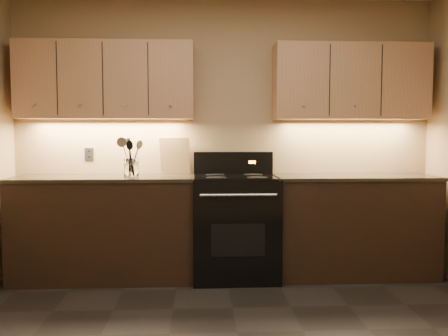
{
  "coord_description": "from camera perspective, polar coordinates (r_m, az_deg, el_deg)",
  "views": [
    {
      "loc": [
        -0.24,
        -2.59,
        1.3
      ],
      "look_at": [
        -0.03,
        1.45,
        1.02
      ],
      "focal_mm": 38.0,
      "sensor_mm": 36.0,
      "label": 1
    }
  ],
  "objects": [
    {
      "name": "wall_back",
      "position": [
        4.6,
        0.09,
        3.97
      ],
      "size": [
        4.0,
        0.04,
        2.6
      ],
      "primitive_type": "cube",
      "color": "tan",
      "rests_on": "ground"
    },
    {
      "name": "counter_left",
      "position": [
        4.46,
        -14.08,
        -6.95
      ],
      "size": [
        1.62,
        0.62,
        0.93
      ],
      "color": "black",
      "rests_on": "ground"
    },
    {
      "name": "counter_right",
      "position": [
        4.6,
        15.25,
        -6.63
      ],
      "size": [
        1.46,
        0.62,
        0.93
      ],
      "color": "black",
      "rests_on": "ground"
    },
    {
      "name": "stove",
      "position": [
        4.36,
        1.37,
        -6.88
      ],
      "size": [
        0.76,
        0.68,
        1.14
      ],
      "color": "black",
      "rests_on": "ground"
    },
    {
      "name": "upper_cab_left",
      "position": [
        4.55,
        -14.0,
        10.16
      ],
      "size": [
        1.6,
        0.3,
        0.7
      ],
      "primitive_type": "cube",
      "color": "tan",
      "rests_on": "wall_back"
    },
    {
      "name": "upper_cab_right",
      "position": [
        4.69,
        14.98,
        9.96
      ],
      "size": [
        1.44,
        0.3,
        0.7
      ],
      "primitive_type": "cube",
      "color": "tan",
      "rests_on": "wall_back"
    },
    {
      "name": "outlet_plate",
      "position": [
        4.71,
        -15.91,
        1.63
      ],
      "size": [
        0.08,
        0.01,
        0.12
      ],
      "primitive_type": "cube",
      "color": "#B2B5BA",
      "rests_on": "wall_back"
    },
    {
      "name": "utensil_crock",
      "position": [
        4.29,
        -11.09,
        -0.05
      ],
      "size": [
        0.14,
        0.14,
        0.16
      ],
      "color": "white",
      "rests_on": "counter_left"
    },
    {
      "name": "cutting_board",
      "position": [
        4.55,
        -5.92,
        1.5
      ],
      "size": [
        0.3,
        0.15,
        0.36
      ],
      "primitive_type": "cube",
      "rotation": [
        0.24,
        0.0,
        -0.16
      ],
      "color": "tan",
      "rests_on": "counter_left"
    },
    {
      "name": "wooden_spoon",
      "position": [
        4.28,
        -11.37,
        1.28
      ],
      "size": [
        0.16,
        0.09,
        0.32
      ],
      "primitive_type": null,
      "rotation": [
        -0.06,
        0.33,
        0.11
      ],
      "color": "tan",
      "rests_on": "utensil_crock"
    },
    {
      "name": "black_spoon",
      "position": [
        4.3,
        -11.22,
        1.3
      ],
      "size": [
        0.07,
        0.17,
        0.32
      ],
      "primitive_type": null,
      "rotation": [
        0.35,
        0.04,
        -0.0
      ],
      "color": "black",
      "rests_on": "utensil_crock"
    },
    {
      "name": "black_turner",
      "position": [
        4.27,
        -10.91,
        1.29
      ],
      "size": [
        0.14,
        0.16,
        0.33
      ],
      "primitive_type": null,
      "rotation": [
        -0.21,
        -0.08,
        0.31
      ],
      "color": "black",
      "rests_on": "utensil_crock"
    },
    {
      "name": "steel_spatula",
      "position": [
        4.29,
        -10.85,
        1.46
      ],
      "size": [
        0.16,
        0.12,
        0.35
      ],
      "primitive_type": null,
      "rotation": [
        0.0,
        -0.16,
        -0.32
      ],
      "color": "silver",
      "rests_on": "utensil_crock"
    },
    {
      "name": "steel_skimmer",
      "position": [
        4.27,
        -10.84,
        1.39
      ],
      "size": [
        0.21,
        0.13,
        0.35
      ],
      "primitive_type": null,
      "rotation": [
        -0.08,
        -0.36,
        -0.06
      ],
      "color": "silver",
      "rests_on": "utensil_crock"
    }
  ]
}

